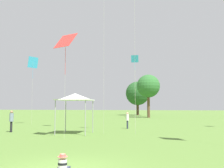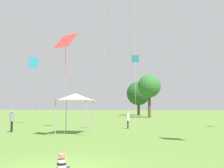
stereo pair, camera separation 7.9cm
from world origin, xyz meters
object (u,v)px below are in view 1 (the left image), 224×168
Objects in this scene: seated_toddler at (63,163)px; distant_tree_2 at (138,93)px; person_standing_0 at (127,119)px; kite_7 at (33,63)px; canopy_tent at (75,97)px; kite_2 at (135,61)px; person_standing_1 at (11,119)px; kite_8 at (66,42)px; distant_tree_0 at (148,86)px.

distant_tree_2 is (-4.49, 56.59, 5.21)m from seated_toddler.
kite_7 reaches higher than person_standing_0.
canopy_tent is 0.41× the size of kite_2.
kite_8 is (6.22, -3.15, 5.66)m from person_standing_1.
kite_7 is at bearing -166.43° from kite_8.
kite_7 is 15.24m from kite_8.
kite_2 reaches higher than seated_toddler.
canopy_tent reaches higher than person_standing_1.
person_standing_0 is at bearing 137.15° from kite_8.
distant_tree_0 is at bearing 87.68° from seated_toddler.
seated_toddler is 0.08× the size of kite_8.
kite_7 is (-12.64, -0.30, 0.15)m from kite_2.
distant_tree_2 is at bearing 106.53° from distant_tree_0.
kite_7 reaches higher than canopy_tent.
kite_2 is 36.09m from distant_tree_2.
kite_8 is at bearing 110.30° from kite_7.
person_standing_1 is (-9.78, 11.64, 0.87)m from seated_toddler.
kite_2 is at bearing 140.69° from kite_8.
seated_toddler is at bearing 104.58° from kite_7.
person_standing_0 is 0.89× the size of person_standing_1.
kite_2 reaches higher than person_standing_0.
kite_2 is (3.69, 9.21, 4.43)m from canopy_tent.
person_standing_1 is 14.60m from kite_2.
kite_8 reaches higher than canopy_tent.
distant_tree_2 reaches higher than person_standing_0.
person_standing_1 is 11.37m from kite_7.
kite_8 reaches higher than person_standing_0.
canopy_tent is 13.43m from kite_7.
seated_toddler is at bearing 134.11° from kite_2.
seated_toddler is 0.31× the size of person_standing_1.
distant_tree_2 is at bearing 156.72° from kite_8.
person_standing_0 is at bearing 148.05° from kite_7.
distant_tree_0 is at bearing -45.57° from kite_2.
kite_2 is (0.32, 3.44, 6.38)m from person_standing_0.
person_standing_0 is 14.29m from kite_7.
kite_2 is at bearing 68.18° from canopy_tent.
distant_tree_0 reaches higher than kite_8.
kite_7 is at bearing -46.37° from person_standing_0.
distant_tree_2 is at bearing 90.72° from person_standing_1.
kite_7 reaches higher than kite_8.
person_standing_1 is at bearing 179.43° from canopy_tent.
kite_2 is 0.97× the size of kite_7.
kite_2 is at bearing -127.38° from person_standing_0.
distant_tree_0 reaches higher than kite_2.
person_standing_1 is 45.47m from distant_tree_2.
person_standing_0 is at bearing 59.73° from canopy_tent.
person_standing_1 reaches higher than person_standing_0.
person_standing_1 is 33.91m from distant_tree_0.
person_standing_0 is 0.50× the size of canopy_tent.
canopy_tent reaches higher than person_standing_0.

